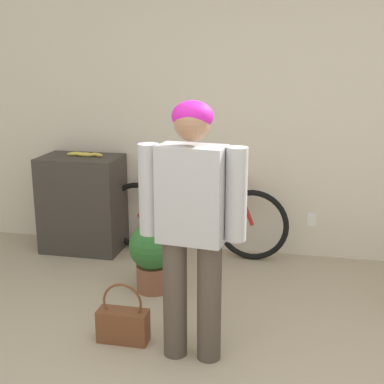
{
  "coord_description": "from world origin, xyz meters",
  "views": [
    {
      "loc": [
        0.45,
        -2.09,
        1.84
      ],
      "look_at": [
        -0.17,
        0.79,
        1.05
      ],
      "focal_mm": 50.0,
      "sensor_mm": 36.0,
      "label": 1
    }
  ],
  "objects_px": {
    "banana": "(85,154)",
    "handbag": "(123,323)",
    "bicycle": "(194,218)",
    "potted_plant": "(153,254)",
    "person": "(192,214)"
  },
  "relations": [
    {
      "from": "banana",
      "to": "handbag",
      "type": "bearing_deg",
      "value": -60.48
    },
    {
      "from": "bicycle",
      "to": "banana",
      "type": "bearing_deg",
      "value": -173.62
    },
    {
      "from": "potted_plant",
      "to": "person",
      "type": "bearing_deg",
      "value": -59.86
    },
    {
      "from": "bicycle",
      "to": "handbag",
      "type": "distance_m",
      "value": 1.62
    },
    {
      "from": "person",
      "to": "banana",
      "type": "distance_m",
      "value": 2.09
    },
    {
      "from": "bicycle",
      "to": "potted_plant",
      "type": "xyz_separation_m",
      "value": [
        -0.15,
        -0.82,
        -0.04
      ]
    },
    {
      "from": "person",
      "to": "handbag",
      "type": "xyz_separation_m",
      "value": [
        -0.47,
        0.07,
        -0.79
      ]
    },
    {
      "from": "person",
      "to": "banana",
      "type": "xyz_separation_m",
      "value": [
        -1.34,
        1.61,
        -0.0
      ]
    },
    {
      "from": "handbag",
      "to": "potted_plant",
      "type": "relative_size",
      "value": 0.74
    },
    {
      "from": "person",
      "to": "handbag",
      "type": "bearing_deg",
      "value": 177.87
    },
    {
      "from": "banana",
      "to": "bicycle",
      "type": "bearing_deg",
      "value": 3.89
    },
    {
      "from": "handbag",
      "to": "potted_plant",
      "type": "distance_m",
      "value": 0.8
    },
    {
      "from": "bicycle",
      "to": "handbag",
      "type": "height_order",
      "value": "bicycle"
    },
    {
      "from": "person",
      "to": "banana",
      "type": "relative_size",
      "value": 4.36
    },
    {
      "from": "bicycle",
      "to": "potted_plant",
      "type": "relative_size",
      "value": 3.14
    }
  ]
}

